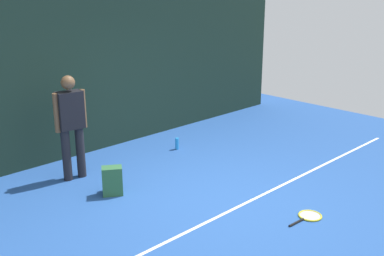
% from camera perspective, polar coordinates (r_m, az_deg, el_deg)
% --- Properties ---
extents(ground_plane, '(12.00, 12.00, 0.00)m').
position_cam_1_polar(ground_plane, '(7.03, 2.30, -8.51)').
color(ground_plane, '#234C93').
extents(back_fence, '(10.00, 0.10, 2.93)m').
position_cam_1_polar(back_fence, '(8.81, -11.94, 6.51)').
color(back_fence, '#192D23').
rests_on(back_fence, ground).
extents(court_line, '(9.00, 0.05, 0.00)m').
position_cam_1_polar(court_line, '(6.74, 5.27, -9.73)').
color(court_line, white).
rests_on(court_line, ground).
extents(tennis_player, '(0.53, 0.27, 1.70)m').
position_cam_1_polar(tennis_player, '(7.62, -14.56, 0.79)').
color(tennis_player, black).
rests_on(tennis_player, ground).
extents(tennis_racket, '(0.62, 0.34, 0.03)m').
position_cam_1_polar(tennis_racket, '(6.68, 14.07, -10.41)').
color(tennis_racket, black).
rests_on(tennis_racket, ground).
extents(backpack, '(0.37, 0.38, 0.44)m').
position_cam_1_polar(backpack, '(7.16, -9.70, -6.39)').
color(backpack, '#2D6038').
rests_on(backpack, ground).
extents(water_bottle, '(0.07, 0.07, 0.22)m').
position_cam_1_polar(water_bottle, '(8.95, -1.85, -1.92)').
color(water_bottle, '#268CD8').
rests_on(water_bottle, ground).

